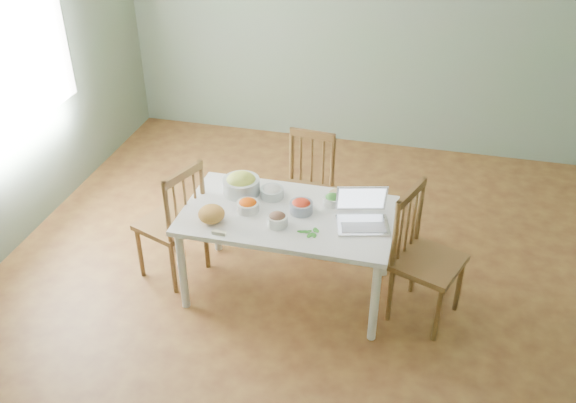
% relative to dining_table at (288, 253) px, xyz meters
% --- Properties ---
extents(floor, '(5.00, 5.00, 0.00)m').
position_rel_dining_table_xyz_m(floor, '(0.12, 0.14, -0.36)').
color(floor, '#4E2815').
rests_on(floor, ground).
extents(wall_back, '(5.00, 0.00, 2.70)m').
position_rel_dining_table_xyz_m(wall_back, '(0.12, 2.64, 0.99)').
color(wall_back, slate).
rests_on(wall_back, ground).
extents(window_left, '(0.04, 1.60, 1.20)m').
position_rel_dining_table_xyz_m(window_left, '(-2.36, 0.44, 1.14)').
color(window_left, white).
rests_on(window_left, ground).
extents(dining_table, '(1.52, 0.85, 0.71)m').
position_rel_dining_table_xyz_m(dining_table, '(0.00, 0.00, 0.00)').
color(dining_table, white).
rests_on(dining_table, floor).
extents(chair_far, '(0.45, 0.43, 0.94)m').
position_rel_dining_table_xyz_m(chair_far, '(-0.03, 0.70, 0.12)').
color(chair_far, '#46311B').
rests_on(chair_far, floor).
extents(chair_left, '(0.55, 0.56, 0.99)m').
position_rel_dining_table_xyz_m(chair_left, '(-0.93, 0.00, 0.14)').
color(chair_left, '#46311B').
rests_on(chair_left, floor).
extents(chair_right, '(0.56, 0.57, 1.02)m').
position_rel_dining_table_xyz_m(chair_right, '(1.03, -0.03, 0.15)').
color(chair_right, '#46311B').
rests_on(chair_right, floor).
extents(bread_boule, '(0.22, 0.22, 0.12)m').
position_rel_dining_table_xyz_m(bread_boule, '(-0.50, -0.23, 0.42)').
color(bread_boule, '#C3803F').
rests_on(bread_boule, dining_table).
extents(butter_stick, '(0.10, 0.03, 0.03)m').
position_rel_dining_table_xyz_m(butter_stick, '(-0.39, -0.37, 0.37)').
color(butter_stick, beige).
rests_on(butter_stick, dining_table).
extents(bowl_squash, '(0.30, 0.30, 0.16)m').
position_rel_dining_table_xyz_m(bowl_squash, '(-0.41, 0.19, 0.44)').
color(bowl_squash, tan).
rests_on(bowl_squash, dining_table).
extents(bowl_carrot, '(0.20, 0.20, 0.09)m').
position_rel_dining_table_xyz_m(bowl_carrot, '(-0.29, -0.04, 0.40)').
color(bowl_carrot, '#D94C00').
rests_on(bowl_carrot, dining_table).
extents(bowl_onion, '(0.18, 0.18, 0.09)m').
position_rel_dining_table_xyz_m(bowl_onion, '(-0.17, 0.19, 0.40)').
color(bowl_onion, silver).
rests_on(bowl_onion, dining_table).
extents(bowl_mushroom, '(0.16, 0.16, 0.10)m').
position_rel_dining_table_xyz_m(bowl_mushroom, '(-0.04, -0.16, 0.40)').
color(bowl_mushroom, '#4B3124').
rests_on(bowl_mushroom, dining_table).
extents(bowl_redpep, '(0.18, 0.18, 0.10)m').
position_rel_dining_table_xyz_m(bowl_redpep, '(0.09, 0.04, 0.41)').
color(bowl_redpep, red).
rests_on(bowl_redpep, dining_table).
extents(bowl_broccoli, '(0.14, 0.14, 0.08)m').
position_rel_dining_table_xyz_m(bowl_broccoli, '(0.29, 0.19, 0.40)').
color(bowl_broccoli, '#296522').
rests_on(bowl_broccoli, dining_table).
extents(flatbread, '(0.22, 0.22, 0.02)m').
position_rel_dining_table_xyz_m(flatbread, '(0.34, 0.32, 0.36)').
color(flatbread, tan).
rests_on(flatbread, dining_table).
extents(basil_bunch, '(0.17, 0.17, 0.02)m').
position_rel_dining_table_xyz_m(basil_bunch, '(0.19, -0.20, 0.37)').
color(basil_bunch, '#1F6317').
rests_on(basil_bunch, dining_table).
extents(laptop, '(0.43, 0.40, 0.25)m').
position_rel_dining_table_xyz_m(laptop, '(0.54, -0.03, 0.48)').
color(laptop, silver).
rests_on(laptop, dining_table).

